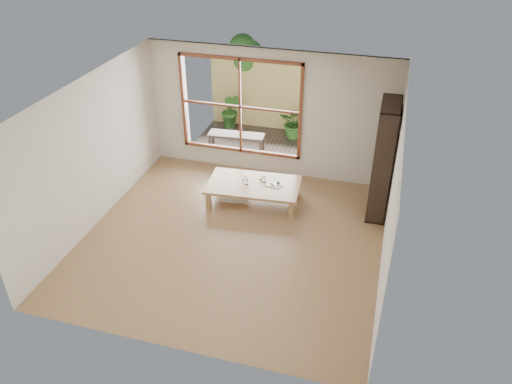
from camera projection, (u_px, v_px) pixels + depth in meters
ground at (233, 238)px, 8.62m from camera, size 5.00×5.00×0.00m
low_table at (254, 186)px, 9.44m from camera, size 1.81×1.11×0.38m
floor_cushion at (236, 194)px, 9.76m from camera, size 0.62×0.62×0.08m
bookshelf at (383, 160)px, 8.79m from camera, size 0.34×0.95×2.12m
glass_tall at (246, 181)px, 9.36m from camera, size 0.07×0.07×0.14m
glass_mid at (264, 180)px, 9.45m from camera, size 0.07×0.07×0.11m
glass_short at (260, 178)px, 9.53m from camera, size 0.06×0.06×0.08m
glass_small at (244, 178)px, 9.51m from camera, size 0.07×0.07×0.08m
food_tray at (275, 185)px, 9.35m from camera, size 0.28×0.23×0.08m
deck at (256, 145)px, 11.66m from camera, size 2.80×2.00×0.05m
garden_bench at (236, 136)px, 11.21m from camera, size 1.28×0.45×0.40m
bamboo_fence at (267, 93)px, 12.00m from camera, size 2.80×0.06×1.80m
shrub_right at (296, 122)px, 11.72m from camera, size 0.73×0.64×0.79m
shrub_left at (231, 111)px, 12.19m from camera, size 0.54×0.46×0.89m
garden_tree at (244, 58)px, 12.02m from camera, size 1.04×0.85×2.22m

